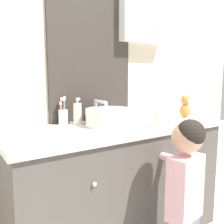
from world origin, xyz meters
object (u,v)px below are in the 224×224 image
sink_basin (109,117)px  drinking_cup (158,120)px  soap_dispenser (77,113)px  toothbrush_holder (63,116)px  teddy_bear (185,107)px  child_figure (185,184)px

sink_basin → drinking_cup: (0.23, -0.22, -0.01)m
soap_dispenser → toothbrush_holder: bearing=150.1°
soap_dispenser → drinking_cup: soap_dispenser is taller
toothbrush_holder → sink_basin: bearing=-40.4°
teddy_bear → child_figure: bearing=-138.9°
soap_dispenser → child_figure: (0.32, -0.65, -0.34)m
toothbrush_holder → drinking_cup: 0.62m
toothbrush_holder → drinking_cup: toothbrush_holder is taller
sink_basin → teddy_bear: teddy_bear is taller
soap_dispenser → sink_basin: bearing=-45.0°
sink_basin → child_figure: size_ratio=0.40×
teddy_bear → drinking_cup: size_ratio=1.75×
toothbrush_holder → child_figure: toothbrush_holder is taller
soap_dispenser → child_figure: size_ratio=0.20×
soap_dispenser → drinking_cup: 0.53m
sink_basin → drinking_cup: 0.31m
child_figure → teddy_bear: size_ratio=5.18×
sink_basin → toothbrush_holder: (-0.24, 0.20, -0.00)m
toothbrush_holder → child_figure: (0.41, -0.70, -0.32)m
drinking_cup → soap_dispenser: bearing=135.8°
sink_basin → child_figure: 0.62m
toothbrush_holder → teddy_bear: (0.93, -0.24, 0.02)m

